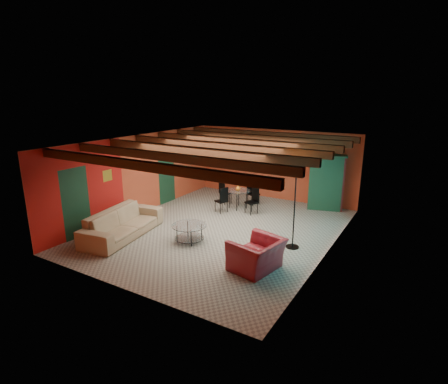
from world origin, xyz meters
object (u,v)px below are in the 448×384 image
Objects in this scene: armchair at (257,255)px; armoire at (328,183)px; coffee_table at (189,233)px; potted_plant at (330,150)px; floor_lamp at (294,209)px; sofa at (123,223)px; vase at (238,181)px; dining_table at (238,196)px.

armoire reaches higher than armchair.
coffee_table is 5.83m from potted_plant.
floor_lamp reaches higher than armoire.
coffee_table is 0.51× the size of armoire.
sofa is 14.70× the size of vase.
sofa is at bearing -144.43° from armoire.
floor_lamp reaches higher than sofa.
armchair is 1.19× the size of coffee_table.
armchair is 4.66m from dining_table.
armchair is 6.31× the size of vase.
sofa is 7.12m from armoire.
dining_table is 3.72m from floor_lamp.
vase is at bearing 142.53° from floor_lamp.
sofa is 4.24m from armchair.
floor_lamp is at bearing -37.47° from dining_table.
dining_table is 9.61× the size of vase.
floor_lamp is at bearing 22.75° from coffee_table.
armchair is at bearing -55.91° from dining_table.
vase is (-2.91, 2.23, -0.07)m from floor_lamp.
vase is (1.63, 4.01, 0.62)m from sofa.
vase is (-0.27, 3.34, 0.77)m from coffee_table.
armoire reaches higher than coffee_table.
vase is at bearing -150.15° from potted_plant.
sofa is 1.42× the size of armoire.
armoire is 3.18m from vase.
armchair is 5.72m from potted_plant.
vase is at bearing -134.21° from armchair.
armchair is 2.58× the size of potted_plant.
potted_plant is at bearing -169.82° from armchair.
dining_table reaches higher than coffee_table.
floor_lamp reaches higher than armchair.
armoire is 1.18m from potted_plant.
armoire is 3.82m from floor_lamp.
floor_lamp is at bearing -77.95° from sofa.
armoire is 4.22× the size of potted_plant.
dining_table is at bearing 94.61° from coffee_table.
dining_table reaches higher than armchair.
sofa is at bearing -112.08° from vase.
coffee_table is 3.43m from vase.
coffee_table is 0.55× the size of dining_table.
potted_plant is (-0.15, 3.81, 1.05)m from floor_lamp.
potted_plant is 3.37m from vase.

